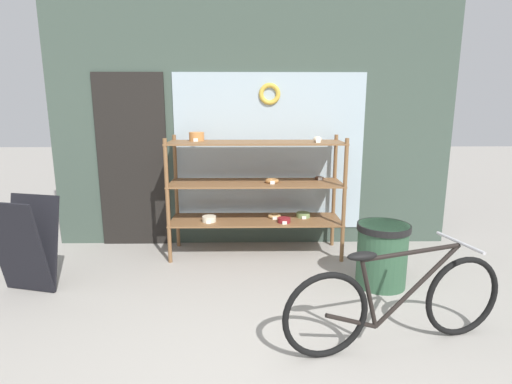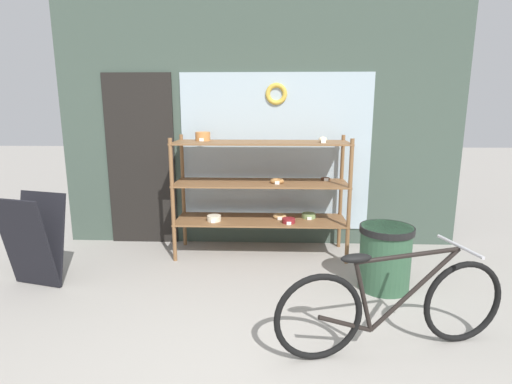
# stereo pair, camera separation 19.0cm
# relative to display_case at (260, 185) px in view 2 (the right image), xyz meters

# --- Properties ---
(storefront_facade) EXTENTS (4.87, 0.13, 3.77)m
(storefront_facade) POSITION_rel_display_case_xyz_m (-0.06, 0.42, 0.99)
(storefront_facade) COLOR #3D4C42
(storefront_facade) RESTS_ON ground_plane
(display_case) EXTENTS (1.97, 0.58, 1.42)m
(display_case) POSITION_rel_display_case_xyz_m (0.00, 0.00, 0.00)
(display_case) COLOR brown
(display_case) RESTS_ON ground_plane
(bicycle) EXTENTS (1.70, 0.56, 0.76)m
(bicycle) POSITION_rel_display_case_xyz_m (0.98, -1.88, -0.49)
(bicycle) COLOR black
(bicycle) RESTS_ON ground_plane
(sandwich_board) EXTENTS (0.60, 0.50, 0.89)m
(sandwich_board) POSITION_rel_display_case_xyz_m (-2.14, -0.94, -0.38)
(sandwich_board) COLOR black
(sandwich_board) RESTS_ON ground_plane
(trash_bin) EXTENTS (0.50, 0.50, 0.62)m
(trash_bin) POSITION_rel_display_case_xyz_m (1.21, -0.88, -0.49)
(trash_bin) COLOR #2D5138
(trash_bin) RESTS_ON ground_plane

